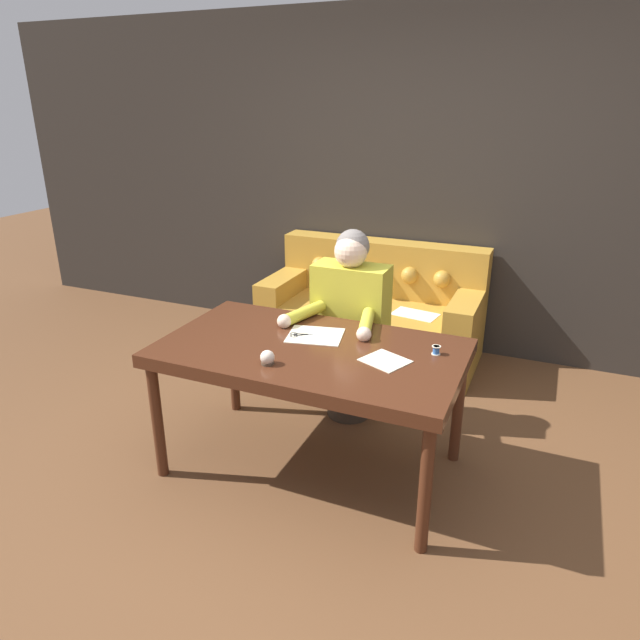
% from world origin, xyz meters
% --- Properties ---
extents(ground_plane, '(16.00, 16.00, 0.00)m').
position_xyz_m(ground_plane, '(0.00, 0.00, 0.00)').
color(ground_plane, brown).
extents(wall_back, '(8.00, 0.06, 2.60)m').
position_xyz_m(wall_back, '(0.00, 2.10, 1.30)').
color(wall_back, '#2D2823').
rests_on(wall_back, ground_plane).
extents(dining_table, '(1.56, 0.89, 0.73)m').
position_xyz_m(dining_table, '(-0.10, 0.11, 0.67)').
color(dining_table, '#472314').
rests_on(dining_table, ground_plane).
extents(couch, '(1.66, 0.79, 0.88)m').
position_xyz_m(couch, '(-0.28, 1.70, 0.32)').
color(couch, '#B7842D').
rests_on(couch, ground_plane).
extents(person, '(0.55, 0.61, 1.22)m').
position_xyz_m(person, '(-0.11, 0.72, 0.62)').
color(person, '#33281E').
rests_on(person, ground_plane).
extents(pattern_paper_main, '(0.34, 0.31, 0.00)m').
position_xyz_m(pattern_paper_main, '(-0.14, 0.26, 0.74)').
color(pattern_paper_main, beige).
rests_on(pattern_paper_main, dining_table).
extents(pattern_paper_offcut, '(0.26, 0.25, 0.00)m').
position_xyz_m(pattern_paper_offcut, '(0.30, 0.10, 0.74)').
color(pattern_paper_offcut, beige).
rests_on(pattern_paper_offcut, dining_table).
extents(scissors, '(0.22, 0.15, 0.01)m').
position_xyz_m(scissors, '(-0.20, 0.24, 0.74)').
color(scissors, silver).
rests_on(scissors, dining_table).
extents(thread_spool, '(0.04, 0.04, 0.05)m').
position_xyz_m(thread_spool, '(0.51, 0.28, 0.76)').
color(thread_spool, '#3366B2').
rests_on(thread_spool, dining_table).
extents(pin_cushion, '(0.07, 0.07, 0.07)m').
position_xyz_m(pin_cushion, '(-0.21, -0.16, 0.77)').
color(pin_cushion, '#4C3828').
rests_on(pin_cushion, dining_table).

